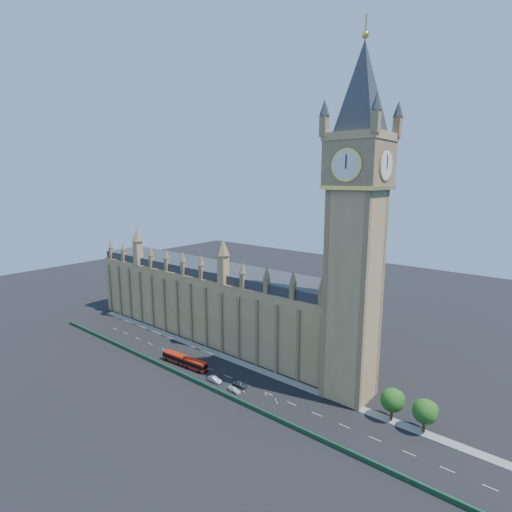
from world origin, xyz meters
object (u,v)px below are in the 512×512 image
Objects in this scene: car_grey at (240,384)px; car_silver at (214,379)px; car_white at (235,390)px; red_bus at (184,361)px.

car_silver reaches higher than car_grey.
car_grey is 3.33m from car_white.
car_silver is at bearing 110.80° from car_grey.
car_silver is (15.36, -1.33, -0.84)m from red_bus.
car_white is (24.07, -1.83, -1.03)m from red_bus.
car_white is (8.71, -0.50, -0.19)m from car_silver.
red_bus is 24.16m from car_white.
red_bus is 23.36m from car_grey.
car_silver is (-7.94, -2.74, 0.01)m from car_grey.
red_bus reaches higher than car_grey.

